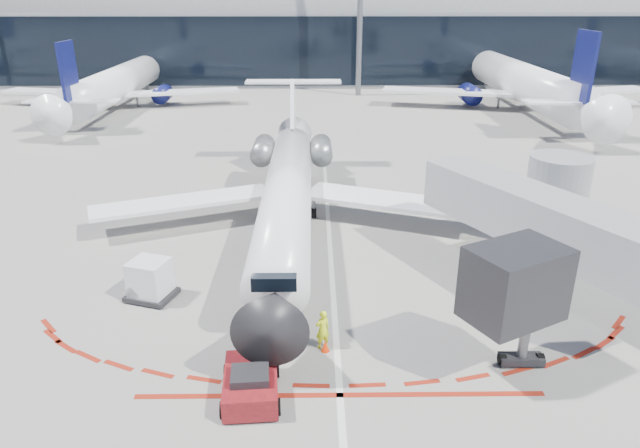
{
  "coord_description": "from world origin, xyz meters",
  "views": [
    {
      "loc": [
        -0.87,
        -27.23,
        12.83
      ],
      "look_at": [
        -0.56,
        -1.69,
        2.28
      ],
      "focal_mm": 32.0,
      "sensor_mm": 36.0,
      "label": 1
    }
  ],
  "objects_px": {
    "pushback_tug": "(251,383)",
    "uld_container": "(150,280)",
    "regional_jet": "(288,188)",
    "ramp_worker": "(323,329)"
  },
  "relations": [
    {
      "from": "pushback_tug",
      "to": "uld_container",
      "type": "height_order",
      "value": "uld_container"
    },
    {
      "from": "regional_jet",
      "to": "pushback_tug",
      "type": "distance_m",
      "value": 15.17
    },
    {
      "from": "ramp_worker",
      "to": "uld_container",
      "type": "height_order",
      "value": "uld_container"
    },
    {
      "from": "ramp_worker",
      "to": "uld_container",
      "type": "distance_m",
      "value": 8.51
    },
    {
      "from": "pushback_tug",
      "to": "regional_jet",
      "type": "bearing_deg",
      "value": 83.01
    },
    {
      "from": "ramp_worker",
      "to": "regional_jet",
      "type": "bearing_deg",
      "value": -108.28
    },
    {
      "from": "ramp_worker",
      "to": "uld_container",
      "type": "bearing_deg",
      "value": -53.65
    },
    {
      "from": "pushback_tug",
      "to": "ramp_worker",
      "type": "xyz_separation_m",
      "value": [
        2.47,
        2.84,
        0.28
      ]
    },
    {
      "from": "pushback_tug",
      "to": "uld_container",
      "type": "bearing_deg",
      "value": 122.91
    },
    {
      "from": "regional_jet",
      "to": "uld_container",
      "type": "bearing_deg",
      "value": -124.8
    }
  ]
}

